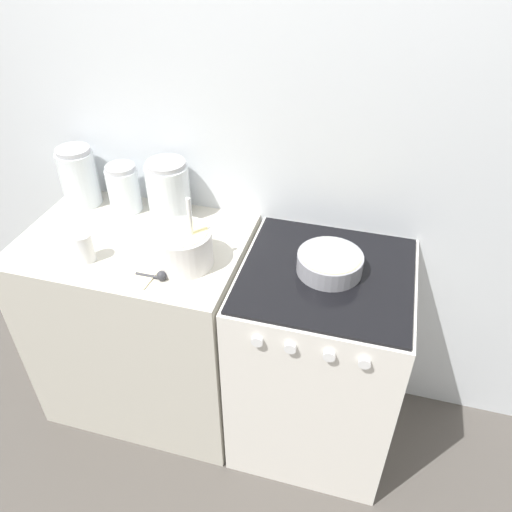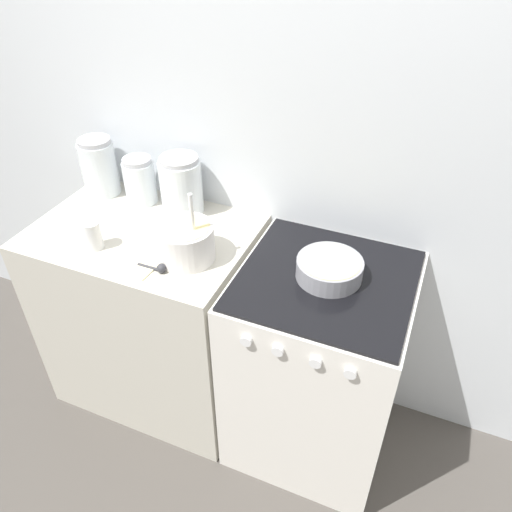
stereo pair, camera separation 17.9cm
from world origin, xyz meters
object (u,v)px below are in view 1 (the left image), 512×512
object	(u,v)px
baking_pan	(330,262)
storage_jar_right	(169,194)
stove	(318,359)
storage_jar_left	(80,180)
mixing_bowl	(183,246)
storage_jar_middle	(124,191)
tin_can	(85,248)

from	to	relation	value
baking_pan	storage_jar_right	bearing A→B (deg)	164.62
stove	storage_jar_left	distance (m)	1.26
mixing_bowl	storage_jar_right	size ratio (longest dim) A/B	1.13
storage_jar_middle	mixing_bowl	bearing A→B (deg)	-37.04
mixing_bowl	baking_pan	bearing A→B (deg)	10.31
baking_pan	storage_jar_middle	distance (m)	0.92
storage_jar_left	mixing_bowl	bearing A→B (deg)	-26.10
stove	storage_jar_middle	size ratio (longest dim) A/B	4.56
storage_jar_left	tin_can	bearing A→B (deg)	-58.02
baking_pan	tin_can	xyz separation A→B (m)	(-0.88, -0.17, 0.02)
storage_jar_left	storage_jar_middle	distance (m)	0.21
stove	baking_pan	size ratio (longest dim) A/B	3.96
baking_pan	storage_jar_right	xyz separation A→B (m)	(-0.70, 0.19, 0.07)
storage_jar_right	tin_can	distance (m)	0.41
baking_pan	storage_jar_left	xyz separation A→B (m)	(-1.10, 0.19, 0.07)
mixing_bowl	storage_jar_left	world-z (taller)	mixing_bowl
baking_pan	storage_jar_middle	size ratio (longest dim) A/B	1.15
mixing_bowl	tin_can	distance (m)	0.37
storage_jar_left	storage_jar_right	world-z (taller)	storage_jar_left
stove	storage_jar_left	xyz separation A→B (m)	(-1.10, 0.20, 0.58)
baking_pan	storage_jar_left	size ratio (longest dim) A/B	0.92
storage_jar_middle	storage_jar_right	bearing A→B (deg)	0.00
mixing_bowl	storage_jar_middle	world-z (taller)	mixing_bowl
baking_pan	storage_jar_middle	world-z (taller)	storage_jar_middle
mixing_bowl	storage_jar_middle	size ratio (longest dim) A/B	1.38
stove	storage_jar_middle	bearing A→B (deg)	167.31
storage_jar_middle	storage_jar_right	world-z (taller)	storage_jar_right
mixing_bowl	storage_jar_right	distance (m)	0.34
storage_jar_left	storage_jar_right	bearing A→B (deg)	0.00
storage_jar_right	tin_can	size ratio (longest dim) A/B	2.20
baking_pan	tin_can	bearing A→B (deg)	-168.82
baking_pan	storage_jar_left	bearing A→B (deg)	170.18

